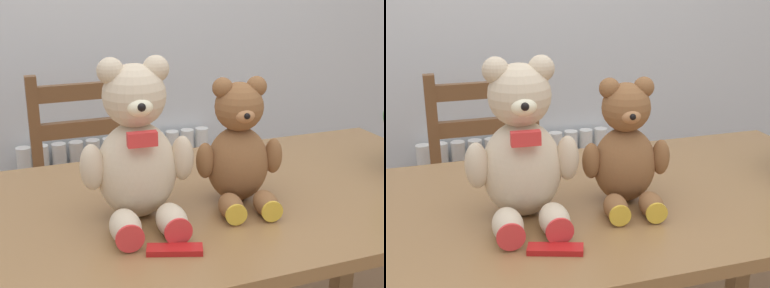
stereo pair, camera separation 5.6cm
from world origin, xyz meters
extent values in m
cylinder|color=white|center=(-0.35, 1.46, 0.29)|extent=(0.06, 0.06, 0.58)
cylinder|color=white|center=(-0.27, 1.46, 0.29)|extent=(0.06, 0.06, 0.58)
cylinder|color=white|center=(-0.20, 1.46, 0.29)|extent=(0.06, 0.06, 0.58)
cylinder|color=white|center=(-0.13, 1.46, 0.29)|extent=(0.06, 0.06, 0.58)
cylinder|color=white|center=(-0.06, 1.46, 0.29)|extent=(0.06, 0.06, 0.58)
cylinder|color=white|center=(0.02, 1.46, 0.29)|extent=(0.06, 0.06, 0.58)
cylinder|color=white|center=(0.09, 1.46, 0.29)|extent=(0.06, 0.06, 0.58)
cylinder|color=white|center=(0.16, 1.46, 0.29)|extent=(0.06, 0.06, 0.58)
cylinder|color=white|center=(0.23, 1.46, 0.29)|extent=(0.06, 0.06, 0.58)
cylinder|color=white|center=(0.30, 1.46, 0.29)|extent=(0.06, 0.06, 0.58)
cylinder|color=white|center=(0.38, 1.46, 0.29)|extent=(0.06, 0.06, 0.58)
cylinder|color=white|center=(0.45, 1.46, 0.29)|extent=(0.06, 0.06, 0.58)
cube|color=white|center=(0.05, 1.46, 0.02)|extent=(0.87, 0.10, 0.04)
cube|color=olive|center=(0.00, 0.36, 0.75)|extent=(1.49, 0.73, 0.03)
cube|color=olive|center=(0.70, 0.68, 0.37)|extent=(0.06, 0.06, 0.73)
cube|color=brown|center=(-0.12, 1.02, 0.44)|extent=(0.42, 0.41, 0.03)
cube|color=brown|center=(0.07, 0.84, 0.21)|extent=(0.04, 0.04, 0.43)
cube|color=brown|center=(0.07, 1.21, 0.46)|extent=(0.04, 0.04, 0.93)
cube|color=brown|center=(-0.31, 1.21, 0.46)|extent=(0.04, 0.04, 0.93)
cube|color=brown|center=(-0.12, 1.21, 0.86)|extent=(0.34, 0.03, 0.06)
cube|color=brown|center=(-0.12, 1.21, 0.72)|extent=(0.34, 0.03, 0.06)
ellipsoid|color=beige|center=(-0.15, 0.34, 0.87)|extent=(0.19, 0.16, 0.22)
sphere|color=beige|center=(-0.15, 0.34, 1.04)|extent=(0.14, 0.14, 0.14)
sphere|color=beige|center=(-0.11, 0.33, 1.09)|extent=(0.06, 0.06, 0.06)
sphere|color=beige|center=(-0.20, 0.34, 1.09)|extent=(0.06, 0.06, 0.06)
ellipsoid|color=white|center=(-0.16, 0.28, 1.03)|extent=(0.06, 0.06, 0.04)
sphere|color=black|center=(-0.16, 0.26, 1.03)|extent=(0.02, 0.02, 0.02)
ellipsoid|color=beige|center=(-0.06, 0.31, 0.89)|extent=(0.05, 0.05, 0.10)
ellipsoid|color=beige|center=(-0.25, 0.32, 0.89)|extent=(0.05, 0.05, 0.10)
ellipsoid|color=beige|center=(-0.11, 0.22, 0.79)|extent=(0.07, 0.11, 0.06)
cylinder|color=red|center=(-0.12, 0.17, 0.79)|extent=(0.06, 0.01, 0.06)
ellipsoid|color=beige|center=(-0.21, 0.23, 0.79)|extent=(0.07, 0.11, 0.06)
cylinder|color=red|center=(-0.21, 0.17, 0.79)|extent=(0.06, 0.01, 0.06)
cube|color=red|center=(-0.16, 0.26, 0.96)|extent=(0.06, 0.02, 0.03)
ellipsoid|color=brown|center=(0.09, 0.34, 0.85)|extent=(0.17, 0.15, 0.18)
sphere|color=brown|center=(0.09, 0.34, 0.99)|extent=(0.11, 0.11, 0.11)
sphere|color=brown|center=(0.13, 0.33, 1.04)|extent=(0.05, 0.05, 0.05)
sphere|color=brown|center=(0.05, 0.34, 1.04)|extent=(0.05, 0.05, 0.05)
ellipsoid|color=#B2794C|center=(0.08, 0.29, 0.98)|extent=(0.05, 0.05, 0.04)
sphere|color=black|center=(0.08, 0.27, 0.98)|extent=(0.01, 0.01, 0.01)
ellipsoid|color=brown|center=(0.17, 0.31, 0.87)|extent=(0.05, 0.05, 0.08)
ellipsoid|color=brown|center=(0.01, 0.33, 0.87)|extent=(0.05, 0.05, 0.08)
ellipsoid|color=brown|center=(0.11, 0.24, 0.79)|extent=(0.07, 0.10, 0.05)
cylinder|color=gold|center=(0.11, 0.19, 0.79)|extent=(0.05, 0.01, 0.05)
ellipsoid|color=brown|center=(0.03, 0.25, 0.79)|extent=(0.07, 0.10, 0.05)
cylinder|color=gold|center=(0.03, 0.21, 0.79)|extent=(0.05, 0.01, 0.05)
cube|color=red|center=(-0.13, 0.15, 0.77)|extent=(0.12, 0.07, 0.01)
camera|label=1|loc=(-0.43, -0.73, 1.29)|focal=50.00mm
camera|label=2|loc=(-0.37, -0.75, 1.29)|focal=50.00mm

